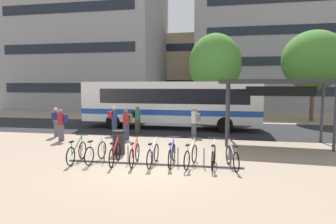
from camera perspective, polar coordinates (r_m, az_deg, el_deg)
ground at (r=10.60m, az=-3.97°, el=-10.92°), size 200.00×200.00×0.00m
bus_lane_asphalt at (r=19.73m, az=3.09°, el=-3.29°), size 80.00×7.20×0.01m
city_bus at (r=19.70m, az=0.30°, el=1.89°), size 12.07×2.78×3.20m
bike_rack at (r=10.86m, az=-3.07°, el=-10.00°), size 6.67×0.27×0.70m
parked_bicycle_green_0 at (r=11.69m, az=-17.74°, el=-7.68°), size 0.52×1.72×0.99m
parked_bicycle_white_1 at (r=11.53m, az=-14.20°, el=-7.76°), size 0.52×1.72×0.99m
parked_bicycle_red_2 at (r=11.06m, az=-10.52°, el=-8.25°), size 0.52×1.72×0.99m
parked_bicycle_red_3 at (r=10.91m, az=-6.68°, el=-8.38°), size 0.52×1.72×0.99m
parked_bicycle_white_4 at (r=10.76m, az=-3.02°, el=-8.55°), size 0.52×1.72×0.99m
parked_bicycle_blue_5 at (r=10.76m, az=0.78°, el=-8.55°), size 0.52×1.72×0.99m
parked_bicycle_white_6 at (r=10.61m, az=4.57°, el=-8.76°), size 0.52×1.71×0.99m
parked_bicycle_silver_7 at (r=10.62m, az=9.07°, el=-8.80°), size 0.52×1.72×0.99m
parked_bicycle_silver_8 at (r=10.65m, az=12.68°, el=-8.83°), size 0.60×1.69×0.99m
transit_shelter at (r=15.22m, az=20.94°, el=5.23°), size 5.71×3.25×3.25m
commuter_navy_pack_0 at (r=16.23m, az=-20.45°, el=-2.00°), size 0.59×0.46×1.71m
commuter_olive_pack_1 at (r=15.73m, az=-8.27°, el=-2.05°), size 0.53×0.61×1.66m
commuter_black_pack_2 at (r=17.66m, az=-6.17°, el=-1.17°), size 0.59×0.47×1.69m
commuter_grey_pack_3 at (r=16.45m, az=5.35°, el=-1.68°), size 0.55×0.38×1.68m
commuter_red_pack_4 at (r=17.39m, az=-10.78°, el=-1.28°), size 0.60×0.56×1.71m
commuter_navy_pack_5 at (r=17.76m, az=-21.45°, el=-1.45°), size 0.43×0.58×1.69m
trash_bin at (r=12.56m, az=-9.80°, el=-5.97°), size 0.55×0.55×1.03m
street_tree_0 at (r=26.23m, az=9.36°, el=9.43°), size 4.64×4.64×7.56m
street_tree_1 at (r=26.51m, az=27.08°, el=9.15°), size 5.06×5.06×7.42m
building_left_wing at (r=41.07m, az=-14.82°, el=13.52°), size 18.30×13.24×17.84m
building_right_wing at (r=43.36m, az=24.00°, el=13.18°), size 26.28×10.22×18.41m
building_centre_block at (r=48.46m, az=7.68°, el=8.07°), size 14.79×12.72×10.59m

